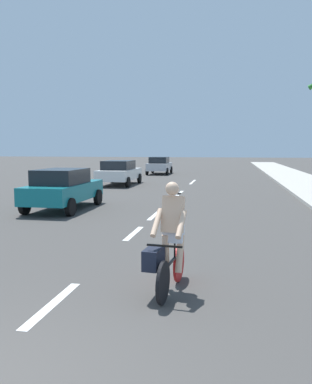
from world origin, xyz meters
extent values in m
plane|color=#423F3D|center=(0.00, 20.00, 0.00)|extent=(160.00, 160.00, 0.00)
cube|color=white|center=(0.00, 2.51, 0.00)|extent=(0.16, 1.80, 0.01)
cube|color=white|center=(0.00, 7.55, 0.00)|extent=(0.16, 1.80, 0.01)
cube|color=white|center=(0.00, 10.45, 0.00)|extent=(0.16, 1.80, 0.01)
cube|color=white|center=(0.00, 16.65, 0.00)|extent=(0.16, 1.80, 0.01)
cube|color=white|center=(0.00, 17.67, 0.00)|extent=(0.16, 1.80, 0.01)
cube|color=white|center=(0.00, 23.51, 0.00)|extent=(0.16, 1.80, 0.01)
cube|color=white|center=(0.00, 25.32, 0.00)|extent=(0.16, 1.80, 0.01)
cylinder|color=black|center=(1.64, 2.85, 0.33)|extent=(0.11, 0.66, 0.66)
cylinder|color=red|center=(1.75, 3.90, 0.33)|extent=(0.11, 0.66, 0.66)
cube|color=black|center=(1.69, 3.38, 0.51)|extent=(0.13, 0.94, 0.04)
cylinder|color=black|center=(1.71, 3.58, 0.75)|extent=(0.03, 0.03, 0.48)
cube|color=black|center=(1.65, 2.93, 0.88)|extent=(0.56, 0.08, 0.03)
cube|color=beige|center=(1.70, 3.45, 1.28)|extent=(0.37, 0.35, 0.63)
sphere|color=beige|center=(1.70, 3.39, 1.71)|extent=(0.22, 0.22, 0.22)
cube|color=white|center=(1.71, 3.51, 0.95)|extent=(0.34, 0.25, 0.28)
cube|color=black|center=(1.45, 3.11, 0.63)|extent=(0.29, 0.54, 0.32)
cylinder|color=beige|center=(1.82, 3.44, 0.63)|extent=(0.14, 0.33, 0.62)
cylinder|color=beige|center=(1.58, 3.47, 0.63)|extent=(0.13, 0.21, 0.63)
cylinder|color=beige|center=(1.88, 3.17, 1.18)|extent=(0.14, 0.49, 0.41)
cylinder|color=beige|center=(1.48, 3.21, 1.18)|extent=(0.14, 0.49, 0.41)
cube|color=#14727A|center=(-3.71, 11.24, 0.69)|extent=(1.76, 4.16, 0.64)
cube|color=black|center=(-3.71, 11.03, 1.29)|extent=(1.54, 2.16, 0.56)
cylinder|color=black|center=(-4.58, 12.65, 0.32)|extent=(0.18, 0.64, 0.64)
cylinder|color=black|center=(-2.83, 12.65, 0.32)|extent=(0.18, 0.64, 0.64)
cylinder|color=black|center=(-4.59, 9.83, 0.32)|extent=(0.18, 0.64, 0.64)
cylinder|color=black|center=(-2.84, 9.82, 0.32)|extent=(0.18, 0.64, 0.64)
cube|color=white|center=(-4.44, 21.41, 0.69)|extent=(1.93, 4.55, 0.64)
cube|color=black|center=(-4.44, 21.18, 1.29)|extent=(1.69, 2.37, 0.56)
cylinder|color=black|center=(-5.40, 22.94, 0.32)|extent=(0.18, 0.64, 0.64)
cylinder|color=black|center=(-3.50, 22.95, 0.32)|extent=(0.18, 0.64, 0.64)
cylinder|color=black|center=(-5.38, 19.86, 0.32)|extent=(0.18, 0.64, 0.64)
cylinder|color=black|center=(-3.48, 19.87, 0.32)|extent=(0.18, 0.64, 0.64)
cube|color=#B7BABF|center=(-3.82, 32.33, 0.69)|extent=(1.89, 4.30, 0.64)
cube|color=black|center=(-3.81, 32.12, 1.29)|extent=(1.63, 2.25, 0.56)
cylinder|color=black|center=(-4.75, 33.75, 0.32)|extent=(0.20, 0.64, 0.64)
cylinder|color=black|center=(-2.96, 33.80, 0.32)|extent=(0.20, 0.64, 0.64)
cylinder|color=black|center=(-4.67, 30.86, 0.32)|extent=(0.20, 0.64, 0.64)
cylinder|color=black|center=(-2.88, 30.91, 0.32)|extent=(0.20, 0.64, 0.64)
camera|label=1|loc=(2.62, -2.77, 2.35)|focal=36.43mm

